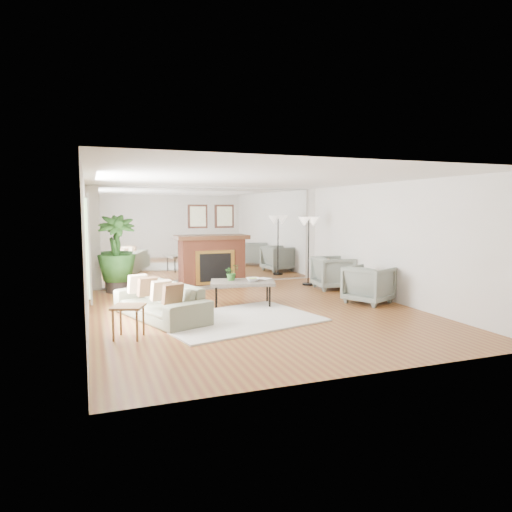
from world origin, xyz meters
name	(u,v)px	position (x,y,z in m)	size (l,w,h in m)	color
ground	(258,312)	(0.00, 0.00, 0.00)	(7.00, 7.00, 0.00)	brown
wall_left	(87,251)	(-2.99, 0.00, 1.25)	(0.02, 7.00, 2.50)	silver
wall_right	(392,242)	(2.99, 0.00, 1.25)	(0.02, 7.00, 2.50)	silver
wall_back	(211,236)	(0.00, 3.49, 1.25)	(6.00, 0.02, 2.50)	silver
mirror_panel	(211,236)	(0.00, 3.47, 1.25)	(5.40, 0.04, 2.40)	silver
window_panel	(88,243)	(-2.96, 0.40, 1.35)	(0.04, 2.40, 1.50)	#B2E09E
fireplace	(213,259)	(0.00, 3.26, 0.66)	(1.85, 0.83, 2.05)	brown
area_rug	(237,319)	(-0.56, -0.47, 0.01)	(2.71, 1.93, 0.03)	silver
coffee_table	(242,283)	(-0.09, 0.64, 0.46)	(1.41, 1.05, 0.50)	#6A6053
sofa	(160,302)	(-1.80, 0.10, 0.31)	(2.12, 0.83, 0.62)	gray
armchair_back	(333,273)	(2.60, 1.74, 0.40)	(0.85, 0.87, 0.79)	slate
armchair_front	(369,284)	(2.44, 0.00, 0.39)	(0.83, 0.85, 0.78)	slate
side_table	(128,311)	(-2.43, -0.97, 0.42)	(0.57, 0.57, 0.50)	brown
potted_ficus	(116,251)	(-2.36, 3.10, 0.96)	(0.89, 0.89, 1.80)	black
floor_lamp	(309,227)	(2.28, 2.45, 1.48)	(0.57, 0.31, 1.74)	black
tabletop_plant	(231,272)	(-0.27, 0.80, 0.67)	(0.29, 0.25, 0.33)	#2C5F23
fruit_bowl	(253,279)	(0.10, 0.55, 0.54)	(0.27, 0.27, 0.07)	brown
book	(261,279)	(0.30, 0.66, 0.51)	(0.20, 0.28, 0.02)	brown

